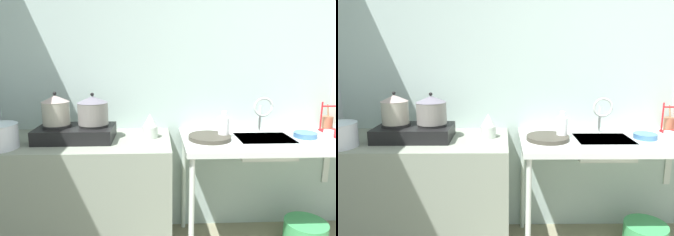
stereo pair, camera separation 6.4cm
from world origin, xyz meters
The scene contains 14 objects.
wall_back centered at (0.00, 1.90, 1.22)m, with size 5.37×0.10×2.44m, color #A7BEB7.
counter_concrete centered at (-1.60, 1.54, 0.42)m, with size 1.20×0.63×0.85m, color gray.
counter_sink centered at (-0.17, 1.54, 0.78)m, with size 1.47×0.63×0.85m.
stove centered at (-1.64, 1.54, 0.90)m, with size 0.51×0.31×0.11m.
pot_on_left_burner centered at (-1.76, 1.54, 1.06)m, with size 0.18×0.18×0.22m.
pot_on_right_burner centered at (-1.52, 1.54, 1.05)m, with size 0.20×0.20×0.21m.
percolator centered at (-1.13, 1.58, 0.93)m, with size 0.11×0.11×0.17m.
sink_basin centered at (-0.33, 1.54, 0.78)m, with size 0.38×0.29×0.13m, color silver.
faucet centered at (-0.31, 1.66, 1.03)m, with size 0.14×0.08×0.27m.
frying_pan centered at (-0.72, 1.51, 0.86)m, with size 0.29×0.29×0.03m, color #3C382E.
cup_by_rack centered at (0.07, 1.43, 0.88)m, with size 0.06×0.06×0.08m, color white.
small_bowl_on_drainboard centered at (-0.04, 1.53, 0.86)m, with size 0.16×0.16×0.04m, color teal.
bottle_by_sink centered at (-0.62, 1.54, 0.92)m, with size 0.08×0.08×0.19m.
utensil_jar centered at (0.26, 1.79, 0.89)m, with size 0.08×0.08×0.19m.
Camera 2 is at (-1.03, -0.51, 1.43)m, focal length 32.72 mm.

